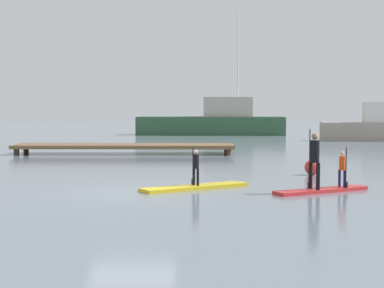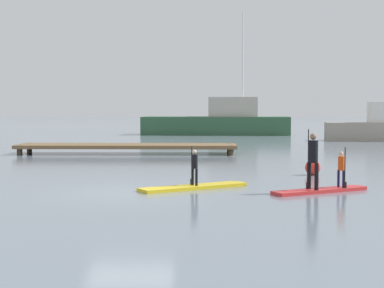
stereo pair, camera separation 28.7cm
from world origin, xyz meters
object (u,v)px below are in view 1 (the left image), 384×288
(paddleboard_near, at_px, (196,187))
(mooring_buoy_mid, at_px, (312,167))
(paddler_child_front, at_px, (342,167))
(fishing_boat_green_midground, at_px, (382,127))
(paddler_adult, at_px, (314,157))
(paddler_child_solo, at_px, (196,165))
(paddleboard_far, at_px, (322,190))
(fishing_boat_white_large, at_px, (215,121))

(paddleboard_near, relative_size, mooring_buoy_mid, 6.04)
(paddler_child_front, xyz_separation_m, mooring_buoy_mid, (-0.14, 4.11, -0.42))
(mooring_buoy_mid, bearing_deg, fishing_boat_green_midground, 67.80)
(paddler_adult, distance_m, fishing_boat_green_midground, 28.45)
(paddleboard_near, bearing_deg, fishing_boat_green_midground, 62.91)
(paddleboard_near, relative_size, fishing_boat_green_midground, 0.39)
(paddler_adult, xyz_separation_m, fishing_boat_green_midground, (9.81, 26.71, -0.02))
(mooring_buoy_mid, bearing_deg, paddler_child_solo, -138.32)
(paddleboard_far, distance_m, mooring_buoy_mid, 4.50)
(paddler_child_front, bearing_deg, paddler_adult, -152.00)
(paddler_adult, distance_m, fishing_boat_white_large, 35.86)
(paddleboard_far, distance_m, fishing_boat_white_large, 35.75)
(paddleboard_near, bearing_deg, mooring_buoy_mid, 41.79)
(paddleboard_near, relative_size, fishing_boat_white_large, 0.26)
(paddleboard_far, bearing_deg, paddleboard_near, 169.24)
(paddler_child_solo, distance_m, paddleboard_far, 3.81)
(fishing_boat_green_midground, bearing_deg, paddleboard_near, -117.09)
(fishing_boat_green_midground, relative_size, mooring_buoy_mid, 15.30)
(paddleboard_far, xyz_separation_m, paddler_adult, (-0.27, -0.14, 0.98))
(paddler_child_solo, relative_size, mooring_buoy_mid, 2.14)
(paddleboard_near, height_order, paddler_child_front, paddler_child_front)
(paddler_child_solo, height_order, paddleboard_far, paddler_child_solo)
(paddleboard_far, xyz_separation_m, fishing_boat_green_midground, (9.54, 26.57, 0.96))
(paddler_child_solo, relative_size, paddler_adult, 0.68)
(paddleboard_near, bearing_deg, paddler_adult, -13.81)
(paddler_child_solo, xyz_separation_m, paddler_adult, (3.42, -0.86, 0.32))
(paddleboard_far, relative_size, fishing_boat_green_midground, 0.36)
(paddleboard_near, distance_m, mooring_buoy_mid, 5.66)
(paddler_child_solo, distance_m, fishing_boat_white_large, 34.99)
(paddler_child_solo, relative_size, paddleboard_far, 0.39)
(paddler_child_solo, bearing_deg, mooring_buoy_mid, 41.68)
(fishing_boat_green_midground, bearing_deg, paddleboard_far, -109.76)
(paddleboard_far, bearing_deg, paddler_adult, -152.16)
(paddleboard_far, relative_size, fishing_boat_white_large, 0.24)
(paddler_child_solo, bearing_deg, fishing_boat_green_midground, 62.90)
(paddleboard_near, relative_size, paddleboard_far, 1.10)
(paddler_adult, bearing_deg, paddler_child_solo, 165.93)
(paddler_adult, xyz_separation_m, paddler_child_front, (0.93, 0.50, -0.34))
(paddleboard_far, relative_size, paddler_child_front, 2.52)
(paddleboard_far, bearing_deg, paddler_child_solo, 168.99)
(paddleboard_far, distance_m, paddler_child_front, 0.99)
(paddler_child_front, bearing_deg, mooring_buoy_mid, 91.94)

